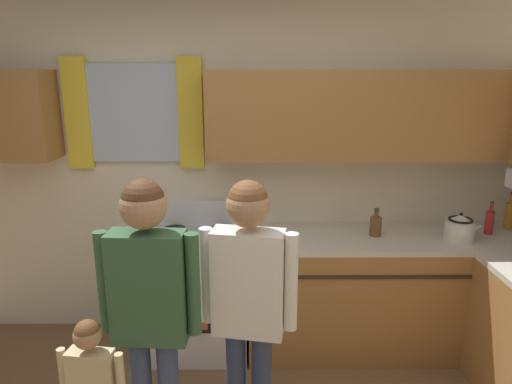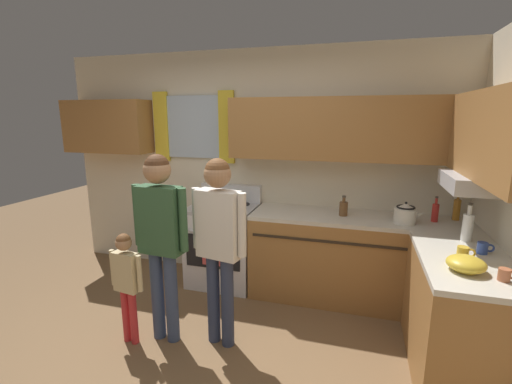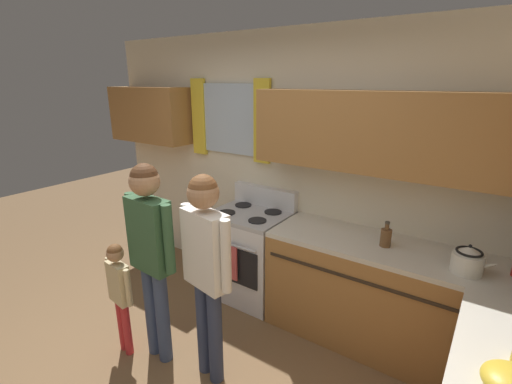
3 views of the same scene
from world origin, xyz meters
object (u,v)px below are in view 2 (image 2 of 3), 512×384
bottle_oil_amber (457,209)px  mug_cobalt_blue (483,248)px  stove_oven (224,243)px  cup_terracotta (505,275)px  bottle_squat_brown (343,208)px  adult_holding_child (160,227)px  mug_mustard_yellow (463,253)px  adult_in_plaid (219,231)px  small_child (126,276)px  bottle_sauce_red (435,212)px  bottle_milk_white (468,227)px  mixing_bowl (466,264)px  stovetop_kettle (405,213)px

bottle_oil_amber → mug_cobalt_blue: size_ratio=2.49×
stove_oven → cup_terracotta: 2.65m
bottle_squat_brown → adult_holding_child: size_ratio=0.13×
mug_mustard_yellow → adult_in_plaid: (-1.78, -0.17, 0.04)m
bottle_squat_brown → bottle_oil_amber: bottle_oil_amber is taller
mug_mustard_yellow → adult_in_plaid: bearing=-174.7°
adult_in_plaid → small_child: bearing=-164.1°
bottle_sauce_red → cup_terracotta: bearing=-81.9°
stove_oven → mug_mustard_yellow: bearing=-22.5°
bottle_oil_amber → mug_cobalt_blue: bottle_oil_amber is taller
bottle_oil_amber → cup_terracotta: (-0.03, -1.35, -0.07)m
adult_holding_child → adult_in_plaid: bearing=9.7°
bottle_sauce_red → adult_in_plaid: bearing=-148.1°
bottle_milk_white → mug_cobalt_blue: 0.28m
mug_mustard_yellow → mixing_bowl: (-0.04, -0.22, 0.00)m
cup_terracotta → mixing_bowl: (-0.19, 0.09, 0.01)m
bottle_sauce_red → bottle_squat_brown: size_ratio=1.20×
mixing_bowl → small_child: size_ratio=0.25×
bottle_squat_brown → stovetop_kettle: bearing=-10.1°
bottle_sauce_red → bottle_milk_white: (0.14, -0.51, 0.03)m
bottle_oil_amber → mug_cobalt_blue: (-0.02, -0.89, -0.07)m
bottle_sauce_red → mug_mustard_yellow: bottle_sauce_red is taller
adult_in_plaid → small_child: 0.86m
bottle_milk_white → small_child: size_ratio=0.32×
mug_mustard_yellow → bottle_oil_amber: bearing=79.9°
bottle_squat_brown → adult_holding_child: bearing=-140.6°
mug_cobalt_blue → bottle_oil_amber: bearing=88.6°
stove_oven → bottle_sauce_red: size_ratio=4.48×
mixing_bowl → mug_mustard_yellow: bearing=80.3°
bottle_sauce_red → stovetop_kettle: bearing=-153.9°
small_child → adult_in_plaid: bearing=15.9°
bottle_sauce_red → cup_terracotta: 1.24m
bottle_squat_brown → small_child: bottle_squat_brown is taller
adult_holding_child → bottle_oil_amber: bearing=27.9°
bottle_milk_white → mug_cobalt_blue: bearing=-80.6°
bottle_squat_brown → adult_in_plaid: 1.40m
bottle_milk_white → mug_mustard_yellow: size_ratio=2.60×
bottle_oil_amber → stove_oven: bearing=-176.4°
small_child → bottle_oil_amber: bearing=27.7°
mug_cobalt_blue → adult_in_plaid: (-1.94, -0.32, 0.05)m
mug_mustard_yellow → mug_cobalt_blue: 0.22m
bottle_milk_white → small_child: bearing=-163.3°
adult_in_plaid → bottle_squat_brown: bearing=49.2°
adult_holding_child → small_child: 0.50m
stove_oven → bottle_sauce_red: 2.21m
adult_holding_child → mixing_bowl: bearing=0.8°
bottle_milk_white → bottle_oil_amber: bearing=84.0°
mixing_bowl → small_child: 2.51m
mug_mustard_yellow → mixing_bowl: mixing_bowl is taller
bottle_oil_amber → adult_in_plaid: size_ratio=0.18×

